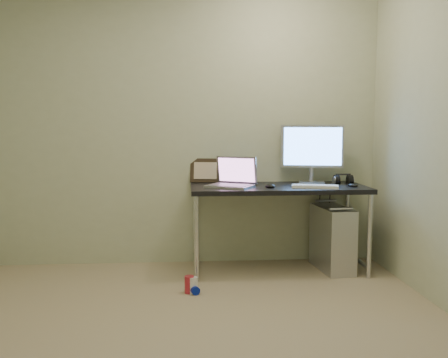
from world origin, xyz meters
The scene contains 17 objects.
floor centered at (0.00, 0.00, 0.00)m, with size 3.50×3.50×0.00m, color tan.
wall_back centered at (0.00, 1.75, 1.25)m, with size 3.50×0.02×2.50m, color beige.
desk centered at (0.78, 1.42, 0.67)m, with size 1.52×0.66×0.75m.
tower_computer centered at (1.27, 1.40, 0.28)m, with size 0.29×0.56×0.60m.
cable_a centered at (1.22, 1.70, 0.40)m, with size 0.01×0.01×0.70m, color black.
cable_b centered at (1.31, 1.68, 0.38)m, with size 0.01×0.01×0.72m, color black.
can_red centered at (0.00, 0.86, 0.07)m, with size 0.07×0.07×0.13m, color #B82335.
can_white centered at (0.03, 0.85, 0.06)m, with size 0.07×0.07×0.13m, color white.
can_blue centered at (0.04, 0.85, 0.03)m, with size 0.07×0.07×0.12m, color #0A1EA8.
laptop centered at (0.38, 1.38, 0.81)m, with size 0.47×0.44×0.26m.
monitor centered at (1.12, 1.60, 1.06)m, with size 0.56×0.21×0.53m.
keyboard centered at (1.07, 1.25, 0.76)m, with size 0.38×0.12×0.02m, color white.
mouse_right centered at (1.41, 1.31, 0.77)m, with size 0.07×0.11×0.04m, color black.
mouse_left centered at (0.69, 1.30, 0.77)m, with size 0.08×0.13×0.04m, color black.
headphones centered at (1.40, 1.53, 0.78)m, with size 0.17×0.10×0.11m.
picture_frame centered at (0.16, 1.73, 0.86)m, with size 0.28×0.03×0.22m, color black.
webcam centered at (0.37, 1.70, 0.85)m, with size 0.05×0.04×0.13m.
Camera 1 is at (-0.01, -2.84, 1.26)m, focal length 40.00 mm.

